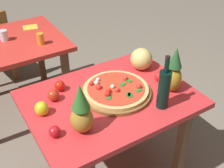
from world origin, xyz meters
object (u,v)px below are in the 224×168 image
background_table (11,52)px  pizza (116,89)px  melon (141,59)px  tomato_at_corner (54,131)px  wine_bottle (164,88)px  pizza_board (116,92)px  tomato_by_bottle (53,95)px  drinking_glass_juice (40,39)px  pineapple_left (81,111)px  bell_pepper (42,109)px  napkin_folded (30,27)px  tomato_near_board (60,86)px  pineapple_right (174,72)px  display_table (110,109)px  tomato_beside_pepper (159,77)px  drinking_glass_water (4,35)px

background_table → pizza: bearing=-71.0°
melon → tomato_at_corner: melon is taller
background_table → wine_bottle: size_ratio=2.66×
pizza_board → melon: size_ratio=2.87×
tomato_by_bottle → drinking_glass_juice: 0.83m
pineapple_left → bell_pepper: bearing=119.8°
background_table → tomato_at_corner: tomato_at_corner is taller
background_table → drinking_glass_juice: drinking_glass_juice is taller
pineapple_left → bell_pepper: (-0.15, 0.26, -0.10)m
pizza → drinking_glass_juice: (-0.17, 0.96, 0.01)m
tomato_at_corner → melon: bearing=21.4°
tomato_by_bottle → napkin_folded: bearing=78.5°
pizza → pineapple_left: (-0.35, -0.19, 0.10)m
tomato_near_board → drinking_glass_juice: bearing=79.7°
pizza → tomato_at_corner: bearing=-162.8°
pineapple_right → drinking_glass_juice: pineapple_right is taller
display_table → pineapple_right: size_ratio=3.38×
pizza → melon: (0.34, 0.17, 0.04)m
melon → napkin_folded: bearing=111.8°
tomato_by_bottle → napkin_folded: size_ratio=0.55×
tomato_by_bottle → tomato_at_corner: tomato_by_bottle is taller
pizza_board → napkin_folded: (-0.14, 1.36, -0.01)m
display_table → napkin_folded: napkin_folded is taller
display_table → napkin_folded: size_ratio=7.87×
wine_bottle → tomato_beside_pepper: 0.31m
tomato_at_corner → tomato_by_bottle: bearing=68.9°
pizza_board → pineapple_left: (-0.35, -0.19, 0.13)m
pineapple_left → tomato_at_corner: bearing=165.5°
pineapple_right → pizza_board: bearing=154.5°
tomato_at_corner → napkin_folded: 1.55m
napkin_folded → melon: bearing=-68.2°
pizza → tomato_by_bottle: 0.41m
pineapple_left → drinking_glass_juice: bearing=81.3°
background_table → bell_pepper: size_ratio=10.38×
pineapple_right → melon: 0.34m
tomato_by_bottle → drinking_glass_water: (-0.04, 1.05, 0.01)m
melon → bell_pepper: melon is taller
melon → bell_pepper: bearing=-172.4°
display_table → pizza: size_ratio=2.52×
pizza_board → drinking_glass_water: (-0.43, 1.21, 0.04)m
drinking_glass_juice → drinking_glass_water: (-0.25, 0.24, -0.00)m
drinking_glass_water → drinking_glass_juice: bearing=-43.9°
tomato_near_board → display_table: bearing=-44.3°
pizza → pineapple_left: bearing=-150.6°
wine_bottle → pineapple_right: 0.19m
tomato_beside_pepper → napkin_folded: (-0.49, 1.39, -0.03)m
melon → tomato_beside_pepper: size_ratio=2.41×
tomato_beside_pepper → tomato_near_board: bearing=157.8°
pizza → tomato_near_board: 0.38m
display_table → pizza: bearing=11.5°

